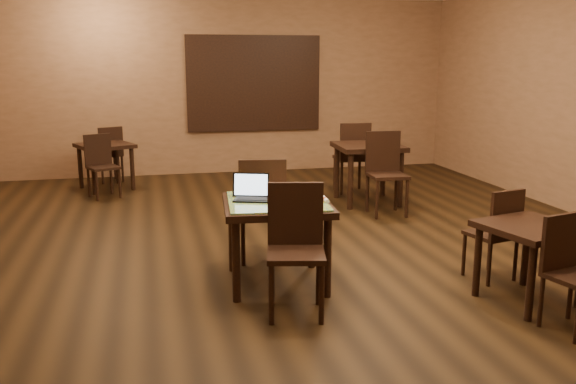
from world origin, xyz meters
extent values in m
plane|color=black|center=(0.00, 0.00, 0.00)|extent=(10.00, 10.00, 0.00)
cube|color=#986D4D|center=(0.00, 5.00, 1.50)|extent=(8.00, 0.02, 3.00)
cube|color=#276992|center=(0.50, 4.97, 1.55)|extent=(2.20, 0.04, 1.50)
cube|color=black|center=(0.50, 4.95, 1.55)|extent=(2.34, 0.02, 1.64)
cylinder|color=black|center=(-0.70, -0.91, 0.35)|extent=(0.07, 0.07, 0.71)
cylinder|color=black|center=(-0.63, -0.15, 0.35)|extent=(0.07, 0.07, 0.71)
cylinder|color=black|center=(0.05, -0.98, 0.35)|extent=(0.07, 0.07, 0.71)
cylinder|color=black|center=(0.13, -0.23, 0.35)|extent=(0.07, 0.07, 0.71)
cube|color=black|center=(-0.29, -0.57, 0.72)|extent=(1.00, 1.00, 0.06)
cube|color=#1865A0|center=(-0.29, -0.57, 0.76)|extent=(0.92, 0.92, 0.02)
cylinder|color=black|center=(-0.51, -1.41, 0.24)|extent=(0.04, 0.04, 0.47)
cylinder|color=black|center=(-0.43, -1.04, 0.24)|extent=(0.04, 0.04, 0.47)
cylinder|color=black|center=(-0.14, -1.50, 0.24)|extent=(0.04, 0.04, 0.47)
cylinder|color=black|center=(-0.06, -1.13, 0.24)|extent=(0.04, 0.04, 0.47)
cube|color=black|center=(-0.29, -1.27, 0.49)|extent=(0.53, 0.53, 0.04)
cube|color=black|center=(-0.25, -1.07, 0.77)|extent=(0.44, 0.14, 0.51)
cylinder|color=black|center=(-0.07, 0.29, 0.24)|extent=(0.04, 0.04, 0.48)
cylinder|color=black|center=(-0.12, -0.09, 0.24)|extent=(0.04, 0.04, 0.48)
cylinder|color=black|center=(-0.45, 0.35, 0.24)|extent=(0.04, 0.04, 0.48)
cylinder|color=black|center=(-0.51, -0.03, 0.24)|extent=(0.04, 0.04, 0.48)
cube|color=black|center=(-0.29, 0.13, 0.51)|extent=(0.51, 0.51, 0.04)
cube|color=black|center=(-0.32, -0.07, 0.79)|extent=(0.45, 0.11, 0.52)
cube|color=black|center=(-0.49, -0.52, 0.77)|extent=(0.38, 0.32, 0.02)
cube|color=black|center=(-0.49, -0.41, 0.88)|extent=(0.32, 0.15, 0.21)
cube|color=silver|center=(-0.49, -0.41, 0.88)|extent=(0.29, 0.13, 0.18)
cylinder|color=white|center=(-0.07, -0.75, 0.77)|extent=(0.25, 0.25, 0.01)
cylinder|color=silver|center=(-0.17, -0.33, 0.77)|extent=(0.39, 0.39, 0.01)
cylinder|color=#D2BC8C|center=(-0.17, -0.33, 0.78)|extent=(0.30, 0.30, 0.02)
torus|color=#D08A42|center=(-0.17, -0.33, 0.78)|extent=(0.31, 0.31, 0.02)
cube|color=silver|center=(-0.15, -0.35, 0.79)|extent=(0.23, 0.24, 0.01)
cylinder|color=white|center=(0.11, -0.71, 0.78)|extent=(0.05, 0.17, 0.04)
cylinder|color=#A63514|center=(0.11, -0.71, 0.78)|extent=(0.04, 0.03, 0.04)
cylinder|color=black|center=(1.24, 1.89, 0.39)|extent=(0.08, 0.08, 0.78)
cylinder|color=black|center=(1.27, 2.59, 0.39)|extent=(0.08, 0.08, 0.78)
cylinder|color=black|center=(1.94, 1.86, 0.39)|extent=(0.08, 0.08, 0.78)
cylinder|color=black|center=(1.97, 2.56, 0.39)|extent=(0.08, 0.08, 0.78)
cube|color=black|center=(1.60, 2.22, 0.79)|extent=(0.91, 0.91, 0.07)
cylinder|color=black|center=(1.40, 1.33, 0.25)|extent=(0.04, 0.04, 0.49)
cylinder|color=black|center=(1.42, 1.72, 0.25)|extent=(0.04, 0.04, 0.49)
cylinder|color=black|center=(1.79, 1.31, 0.25)|extent=(0.04, 0.04, 0.49)
cylinder|color=black|center=(1.81, 1.70, 0.25)|extent=(0.04, 0.04, 0.49)
cube|color=black|center=(1.60, 1.51, 0.51)|extent=(0.48, 0.48, 0.04)
cube|color=black|center=(1.61, 1.72, 0.80)|extent=(0.46, 0.07, 0.52)
cylinder|color=black|center=(1.81, 3.12, 0.25)|extent=(0.04, 0.04, 0.49)
cylinder|color=black|center=(1.79, 2.73, 0.25)|extent=(0.04, 0.04, 0.49)
cylinder|color=black|center=(1.42, 3.14, 0.25)|extent=(0.04, 0.04, 0.49)
cylinder|color=black|center=(1.40, 2.75, 0.25)|extent=(0.04, 0.04, 0.49)
cube|color=black|center=(1.60, 2.93, 0.51)|extent=(0.48, 0.48, 0.04)
cube|color=black|center=(1.59, 2.73, 0.80)|extent=(0.46, 0.07, 0.52)
cylinder|color=black|center=(-2.15, 3.61, 0.33)|extent=(0.07, 0.07, 0.66)
cylinder|color=black|center=(-2.39, 4.15, 0.33)|extent=(0.07, 0.07, 0.66)
cylinder|color=black|center=(-1.60, 3.85, 0.33)|extent=(0.07, 0.07, 0.66)
cylinder|color=black|center=(-1.84, 4.39, 0.33)|extent=(0.07, 0.07, 0.66)
cube|color=black|center=(-2.00, 4.00, 0.67)|extent=(0.98, 0.98, 0.06)
cylinder|color=black|center=(-2.08, 3.17, 0.21)|extent=(0.04, 0.04, 0.42)
cylinder|color=black|center=(-2.22, 3.48, 0.21)|extent=(0.04, 0.04, 0.42)
cylinder|color=black|center=(-1.78, 3.31, 0.21)|extent=(0.04, 0.04, 0.42)
cylinder|color=black|center=(-1.91, 3.61, 0.21)|extent=(0.04, 0.04, 0.42)
cube|color=black|center=(-2.00, 3.39, 0.44)|extent=(0.52, 0.52, 0.04)
cube|color=black|center=(-2.07, 3.56, 0.68)|extent=(0.37, 0.19, 0.45)
cylinder|color=black|center=(-1.91, 4.83, 0.21)|extent=(0.04, 0.04, 0.42)
cylinder|color=black|center=(-1.78, 4.52, 0.21)|extent=(0.04, 0.04, 0.42)
cylinder|color=black|center=(-2.22, 4.69, 0.21)|extent=(0.04, 0.04, 0.42)
cylinder|color=black|center=(-2.08, 4.39, 0.21)|extent=(0.04, 0.04, 0.42)
cube|color=black|center=(-2.00, 4.61, 0.44)|extent=(0.52, 0.52, 0.04)
cube|color=black|center=(-1.93, 4.44, 0.68)|extent=(0.37, 0.19, 0.45)
cylinder|color=black|center=(1.43, -1.79, 0.31)|extent=(0.06, 0.06, 0.63)
cylinder|color=black|center=(1.29, -1.24, 0.31)|extent=(0.06, 0.06, 0.63)
cylinder|color=black|center=(1.84, -1.11, 0.31)|extent=(0.06, 0.06, 0.63)
cube|color=black|center=(1.63, -1.45, 0.63)|extent=(0.85, 0.85, 0.05)
cylinder|color=black|center=(1.44, -1.91, 0.20)|extent=(0.04, 0.04, 0.40)
cylinder|color=black|center=(1.75, -1.83, 0.20)|extent=(0.04, 0.04, 0.40)
cube|color=black|center=(1.59, -1.86, 0.64)|extent=(0.37, 0.12, 0.42)
cylinder|color=black|center=(1.75, -0.69, 0.20)|extent=(0.04, 0.04, 0.40)
cylinder|color=black|center=(1.82, -1.00, 0.20)|extent=(0.04, 0.04, 0.40)
cylinder|color=black|center=(1.44, -0.76, 0.20)|extent=(0.04, 0.04, 0.40)
cylinder|color=black|center=(1.52, -1.07, 0.20)|extent=(0.04, 0.04, 0.40)
cube|color=black|center=(1.63, -0.88, 0.41)|extent=(0.45, 0.45, 0.04)
cube|color=black|center=(1.67, -1.04, 0.64)|extent=(0.37, 0.12, 0.42)
camera|label=1|loc=(-1.37, -5.63, 1.97)|focal=38.00mm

